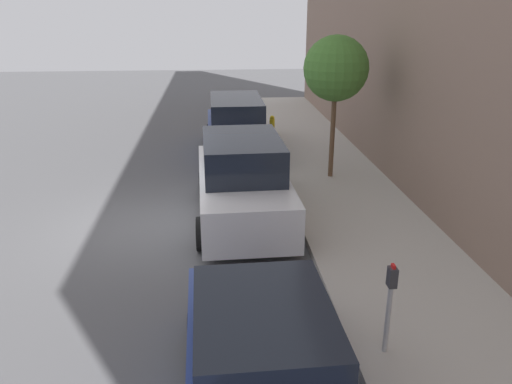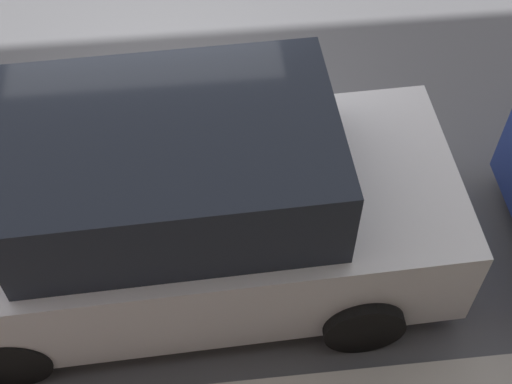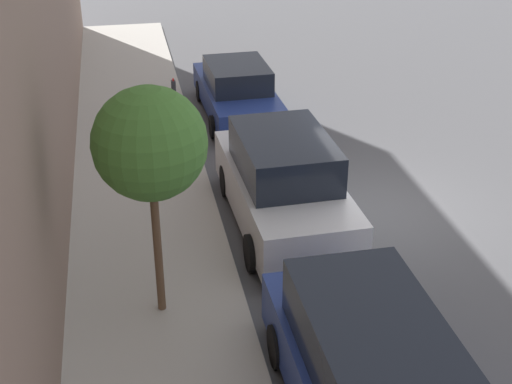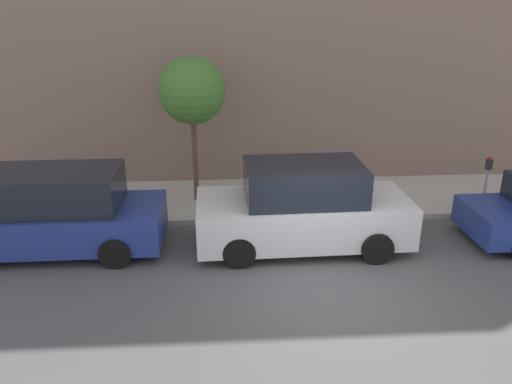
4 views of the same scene
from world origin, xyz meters
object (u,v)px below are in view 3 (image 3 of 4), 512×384
Objects in this scene: parked_sedan_nearest at (237,92)px; parking_meter_near at (174,98)px; parked_minivan_third at (371,378)px; parked_suv_second at (283,184)px; street_tree at (150,144)px.

parking_meter_near is (1.82, 0.93, 0.27)m from parked_sedan_nearest.
parked_suv_second is at bearing -91.38° from parked_minivan_third.
street_tree reaches higher than parked_sedan_nearest.
parked_sedan_nearest is 0.94× the size of parked_suv_second.
parked_suv_second is 5.45m from parking_meter_near.
parked_minivan_third is at bearing 88.78° from parked_sedan_nearest.
parked_sedan_nearest is at bearing -91.22° from parked_minivan_third.
street_tree is at bearing 72.11° from parked_sedan_nearest.
parked_minivan_third is 4.58m from street_tree.
parked_suv_second is (0.11, 6.11, 0.20)m from parked_sedan_nearest.
parked_minivan_third is at bearing 129.58° from street_tree.
street_tree is (2.80, 8.67, 2.44)m from parked_sedan_nearest.
parked_sedan_nearest is 9.43m from street_tree.
parked_minivan_third is (0.14, 5.64, -0.01)m from parked_suv_second.
parked_sedan_nearest reaches higher than parking_meter_near.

